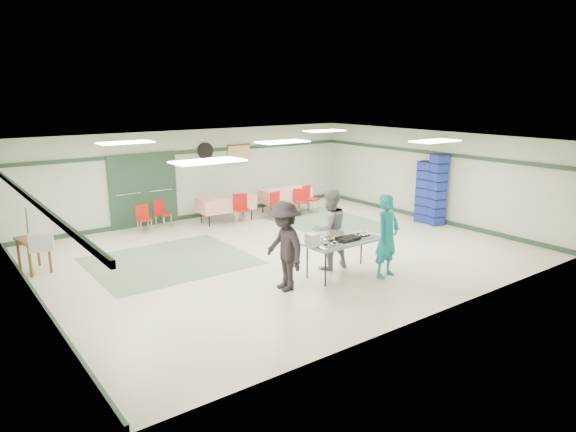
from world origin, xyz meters
TOP-DOWN VIEW (x-y plane):
  - floor at (0.00, 0.00)m, footprint 11.00×11.00m
  - ceiling at (0.00, 0.00)m, footprint 11.00×11.00m
  - wall_back at (0.00, 4.50)m, footprint 11.00×0.00m
  - wall_front at (0.00, -4.50)m, footprint 11.00×0.00m
  - wall_left at (-5.50, 0.00)m, footprint 0.00×9.00m
  - wall_right at (5.50, 0.00)m, footprint 0.00×9.00m
  - trim_back at (0.00, 4.47)m, footprint 11.00×0.06m
  - baseboard_back at (0.00, 4.47)m, footprint 11.00×0.06m
  - trim_left at (-5.47, 0.00)m, footprint 0.06×9.00m
  - baseboard_left at (-5.47, 0.00)m, footprint 0.06×9.00m
  - trim_right at (5.47, 0.00)m, footprint 0.06×9.00m
  - baseboard_right at (5.47, 0.00)m, footprint 0.06×9.00m
  - green_patch_a at (-2.50, 1.00)m, footprint 3.50×3.00m
  - green_patch_b at (2.80, 1.50)m, footprint 2.50×3.50m
  - double_door_left at (-2.20, 4.44)m, footprint 0.90×0.06m
  - double_door_right at (-1.25, 4.44)m, footprint 0.90×0.06m
  - door_frame at (-1.73, 4.42)m, footprint 2.00×0.03m
  - wall_fan at (0.30, 4.44)m, footprint 0.50×0.10m
  - scroll_banner at (1.50, 4.44)m, footprint 0.80×0.02m
  - serving_table at (0.13, -2.06)m, footprint 1.81×0.74m
  - sheet_tray_right at (0.60, -2.11)m, footprint 0.57×0.44m
  - sheet_tray_mid at (0.04, -1.91)m, footprint 0.54×0.41m
  - sheet_tray_left at (-0.40, -2.17)m, footprint 0.59×0.45m
  - baking_pan at (0.18, -2.11)m, footprint 0.48×0.30m
  - foam_box_stack at (-0.71, -2.00)m, footprint 0.24×0.22m
  - volunteer_teal at (0.76, -2.66)m, footprint 0.70×0.51m
  - volunteer_grey at (0.14, -1.55)m, footprint 0.93×0.75m
  - volunteer_dark at (-1.40, -1.99)m, footprint 0.78×1.21m
  - dining_table_a at (2.61, 3.43)m, footprint 1.73×0.90m
  - dining_table_b at (0.41, 3.43)m, footprint 1.73×0.85m
  - chair_a at (2.75, 2.86)m, footprint 0.50×0.50m
  - chair_b at (1.87, 2.86)m, footprint 0.44×0.44m
  - chair_c at (3.13, 2.87)m, footprint 0.52×0.52m
  - chair_d at (0.57, 2.87)m, footprint 0.54×0.54m
  - chair_loose_a at (-1.46, 3.90)m, footprint 0.50×0.50m
  - chair_loose_b at (-2.07, 3.71)m, footprint 0.39×0.39m
  - crate_stack_blue_a at (5.15, -0.54)m, footprint 0.48×0.48m
  - crate_stack_red at (5.15, -0.08)m, footprint 0.43×0.43m
  - crate_stack_blue_b at (5.15, -0.10)m, footprint 0.47×0.47m
  - printer_table at (-5.15, 2.09)m, footprint 0.63×0.86m
  - office_printer at (-5.15, 1.10)m, footprint 0.52×0.48m
  - broom at (-5.23, 2.01)m, footprint 0.03×0.23m

SIDE VIEW (x-z plane):
  - floor at x=0.00m, z-range 0.00..0.00m
  - green_patch_a at x=-2.50m, z-range 0.00..0.01m
  - green_patch_b at x=2.80m, z-range 0.00..0.01m
  - baseboard_back at x=0.00m, z-range 0.00..0.12m
  - baseboard_left at x=-5.47m, z-range 0.00..0.12m
  - baseboard_right at x=5.47m, z-range 0.00..0.12m
  - chair_loose_b at x=-2.07m, z-range 0.08..0.86m
  - crate_stack_red at x=5.15m, z-range 0.00..0.97m
  - chair_loose_a at x=-1.46m, z-range 0.09..0.90m
  - chair_a at x=2.75m, z-range 0.09..0.91m
  - chair_b at x=1.87m, z-range 0.09..0.92m
  - chair_c at x=3.13m, z-range 0.10..0.99m
  - chair_d at x=0.57m, z-range 0.10..1.01m
  - dining_table_a at x=2.61m, z-range 0.19..0.95m
  - dining_table_b at x=0.41m, z-range 0.19..0.95m
  - printer_table at x=-5.15m, z-range 0.25..1.00m
  - serving_table at x=0.13m, z-range 0.34..1.10m
  - broom at x=-5.23m, z-range 0.03..1.46m
  - sheet_tray_right at x=0.60m, z-range 0.76..0.78m
  - sheet_tray_mid at x=0.04m, z-range 0.76..0.78m
  - sheet_tray_left at x=-0.40m, z-range 0.76..0.78m
  - baking_pan at x=0.18m, z-range 0.76..0.84m
  - volunteer_teal at x=0.76m, z-range 0.00..1.77m
  - volunteer_dark at x=-1.40m, z-range 0.00..1.78m
  - foam_box_stack at x=-0.71m, z-range 0.76..1.03m
  - volunteer_grey at x=0.14m, z-range 0.00..1.80m
  - crate_stack_blue_b at x=5.15m, z-range 0.00..1.83m
  - office_printer at x=-5.15m, z-range 0.75..1.10m
  - crate_stack_blue_a at x=5.15m, z-range 0.00..2.08m
  - double_door_left at x=-2.20m, z-range 0.00..2.10m
  - double_door_right at x=-1.25m, z-range 0.00..2.10m
  - door_frame at x=-1.73m, z-range -0.02..2.12m
  - wall_back at x=0.00m, z-range -4.15..6.85m
  - wall_front at x=0.00m, z-range -4.15..6.85m
  - wall_left at x=-5.50m, z-range -3.15..5.85m
  - wall_right at x=5.50m, z-range -3.15..5.85m
  - scroll_banner at x=1.50m, z-range 1.55..2.15m
  - trim_back at x=0.00m, z-range 2.00..2.10m
  - trim_left at x=-5.47m, z-range 2.00..2.10m
  - trim_right at x=5.47m, z-range 2.00..2.10m
  - wall_fan at x=0.30m, z-range 1.80..2.30m
  - ceiling at x=0.00m, z-range 2.70..2.70m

